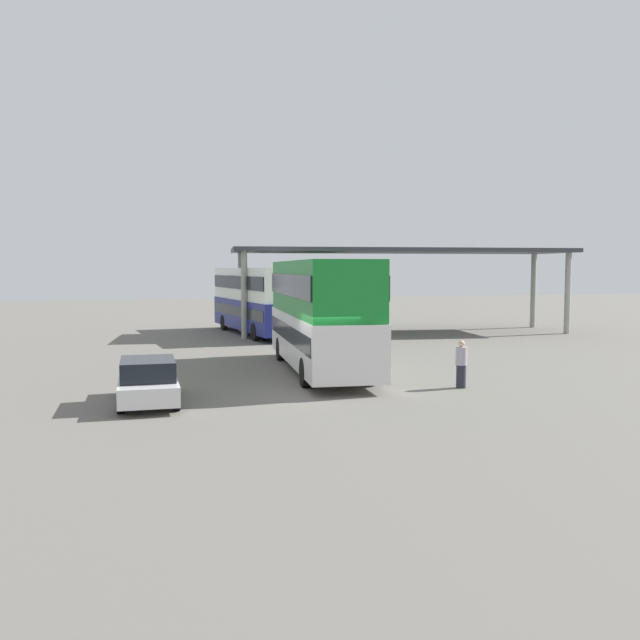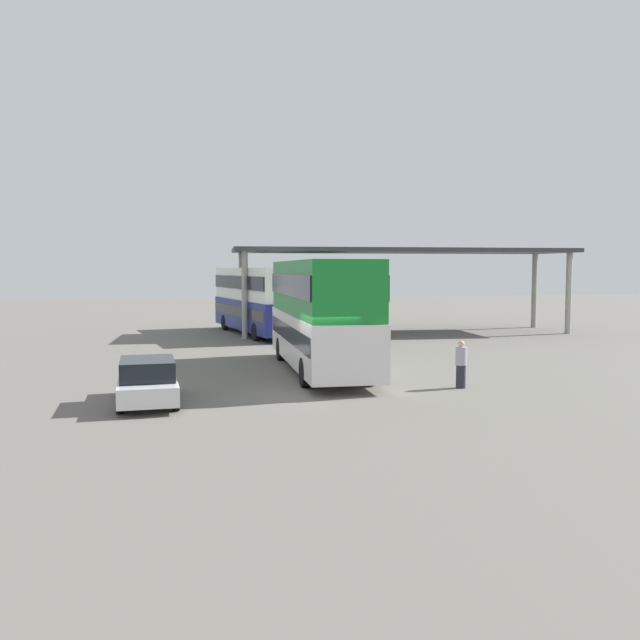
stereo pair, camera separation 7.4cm
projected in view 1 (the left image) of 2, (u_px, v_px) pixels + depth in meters
The scene contains 7 objects.
ground_plane at pixel (313, 392), 21.84m from camera, with size 140.00×140.00×0.00m, color #64605A.
double_decker_main at pixel (320, 311), 25.98m from camera, with size 3.08×10.94×4.28m.
parked_hatchback at pixel (148, 381), 19.80m from camera, with size 1.78×4.05×1.35m.
double_decker_near_canopy at pixel (256, 298), 40.58m from camera, with size 4.08×11.53×4.03m.
double_decker_mid_row at pixel (319, 295), 42.26m from camera, with size 2.56×10.48×4.25m.
depot_canopy at pixel (402, 254), 41.60m from camera, with size 21.27×7.32×5.21m.
pedestrian_waiting at pixel (461, 364), 22.46m from camera, with size 0.38×0.38×1.59m.
Camera 1 is at (-4.85, -21.04, 3.99)m, focal length 37.80 mm.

